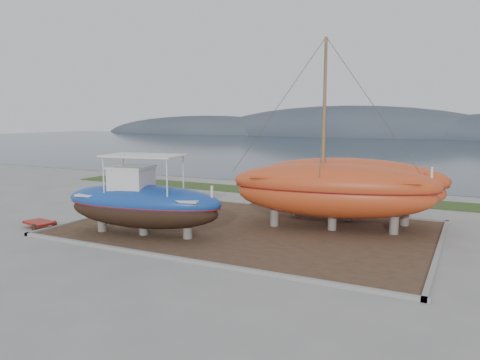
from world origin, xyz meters
The scene contains 11 objects.
ground centered at (0.00, 0.00, 0.00)m, with size 140.00×140.00×0.00m, color gray.
dirt_patch centered at (0.00, 4.00, 0.03)m, with size 18.00×12.00×0.06m, color #422D1E.
curb_frame centered at (0.00, 4.00, 0.07)m, with size 18.60×12.60×0.15m, color gray, non-canonical shape.
grass_strip centered at (0.00, 15.50, 0.04)m, with size 44.00×3.00×0.08m, color #284219.
sea centered at (0.00, 70.00, 0.00)m, with size 260.00×100.00×0.04m, color #1B2D36, non-canonical shape.
mountain_ridge centered at (0.00, 125.00, 0.00)m, with size 200.00×36.00×20.00m, color #333D49, non-canonical shape.
blue_caique centered at (-4.00, 0.47, 2.02)m, with size 8.13×2.54×3.92m, color #19429B, non-canonical shape.
white_dinghy centered at (-6.62, 5.48, 0.67)m, with size 4.06×1.52×1.22m, color silver, non-canonical shape.
orange_sailboat centered at (3.95, 5.59, 4.85)m, with size 10.38×3.06×9.57m, color #C1441D, non-canonical shape.
orange_bare_hull centered at (4.14, 8.10, 1.75)m, with size 10.33×3.10×3.38m, color #C1441D, non-canonical shape.
red_trailer centered at (-9.93, -0.69, 0.17)m, with size 2.42×1.21×0.34m, color maroon, non-canonical shape.
Camera 1 is at (10.28, -17.29, 5.81)m, focal length 35.00 mm.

